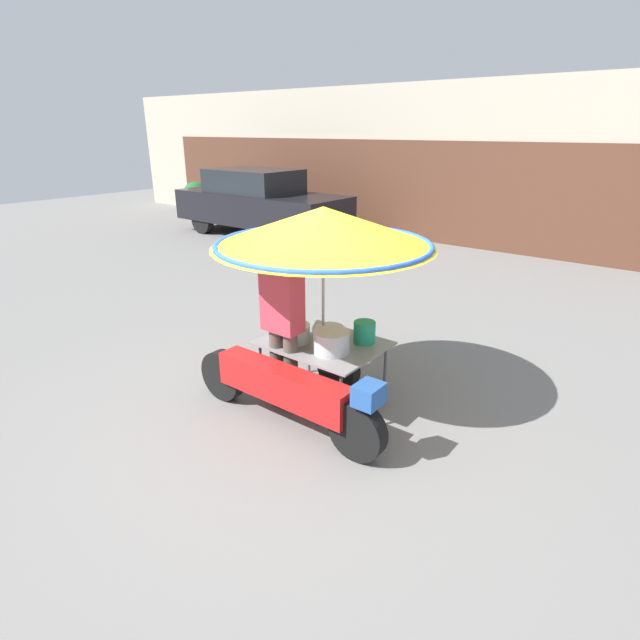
{
  "coord_description": "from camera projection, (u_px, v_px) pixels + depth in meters",
  "views": [
    {
      "loc": [
        2.68,
        -3.03,
        2.63
      ],
      "look_at": [
        -0.07,
        0.52,
        0.89
      ],
      "focal_mm": 28.0,
      "sensor_mm": 36.0,
      "label": 1
    }
  ],
  "objects": [
    {
      "name": "ground_plane",
      "position": [
        293.0,
        425.0,
        4.71
      ],
      "size": [
        36.0,
        36.0,
        0.0
      ],
      "primitive_type": "plane",
      "color": "slate"
    },
    {
      "name": "vendor_motorcycle_cart",
      "position": [
        320.0,
        252.0,
        4.57
      ],
      "size": [
        2.17,
        2.07,
        1.97
      ],
      "color": "black",
      "rests_on": "ground"
    },
    {
      "name": "vendor_person",
      "position": [
        283.0,
        319.0,
        4.69
      ],
      "size": [
        0.38,
        0.22,
        1.68
      ],
      "color": "#4C473D",
      "rests_on": "ground"
    },
    {
      "name": "shopfront_building",
      "position": [
        568.0,
        168.0,
        10.89
      ],
      "size": [
        28.0,
        2.06,
        3.63
      ],
      "color": "#B2A893",
      "rests_on": "ground"
    },
    {
      "name": "potted_plant",
      "position": [
        196.0,
        196.0,
        16.25
      ],
      "size": [
        0.87,
        0.87,
        1.01
      ],
      "color": "#2D2D33",
      "rests_on": "ground"
    },
    {
      "name": "parked_car",
      "position": [
        260.0,
        202.0,
        12.76
      ],
      "size": [
        4.68,
        1.77,
        1.66
      ],
      "color": "black",
      "rests_on": "ground"
    }
  ]
}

